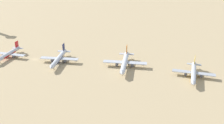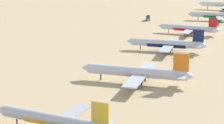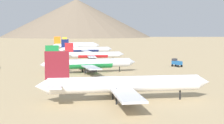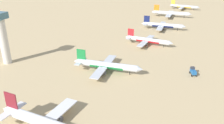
{
  "view_description": "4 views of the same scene",
  "coord_description": "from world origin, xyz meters",
  "views": [
    {
      "loc": [
        199.28,
        85.05,
        88.01
      ],
      "look_at": [
        10.36,
        67.49,
        4.88
      ],
      "focal_mm": 42.18,
      "sensor_mm": 36.0,
      "label": 1
    },
    {
      "loc": [
        -22.73,
        239.67,
        50.52
      ],
      "look_at": [
        18.69,
        75.45,
        7.0
      ],
      "focal_mm": 74.37,
      "sensor_mm": 36.0,
      "label": 2
    },
    {
      "loc": [
        -46.74,
        -200.57,
        16.99
      ],
      "look_at": [
        -7.01,
        -76.86,
        4.42
      ],
      "focal_mm": 50.82,
      "sensor_mm": 36.0,
      "label": 3
    },
    {
      "loc": [
        19.94,
        -186.1,
        56.02
      ],
      "look_at": [
        -14.88,
        -69.94,
        3.79
      ],
      "focal_mm": 37.33,
      "sensor_mm": 36.0,
      "label": 4
    }
  ],
  "objects": [
    {
      "name": "ground_plane",
      "position": [
        0.0,
        0.0,
        0.0
      ],
      "size": [
        1800.0,
        1800.0,
        0.0
      ],
      "primitive_type": "plane",
      "color": "tan"
    },
    {
      "name": "parked_jet_0",
      "position": [
        -21.06,
        -129.44,
        4.18
      ],
      "size": [
        42.99,
        35.13,
        12.42
      ],
      "color": "white",
      "rests_on": "ground"
    },
    {
      "name": "parked_jet_1",
      "position": [
        -16.56,
        -75.39,
        3.84
      ],
      "size": [
        39.94,
        32.35,
        11.55
      ],
      "color": "silver",
      "rests_on": "ground"
    },
    {
      "name": "parked_jet_2",
      "position": [
        -1.7,
        -23.29,
        3.48
      ],
      "size": [
        36.21,
        29.61,
        10.47
      ],
      "color": "silver",
      "rests_on": "ground"
    },
    {
      "name": "parked_jet_3",
      "position": [
        4.68,
        22.87,
        3.8
      ],
      "size": [
        39.61,
        32.14,
        11.43
      ],
      "color": "silver",
      "rests_on": "ground"
    },
    {
      "name": "parked_jet_4",
      "position": [
        8.24,
        77.49,
        4.21
      ],
      "size": [
        43.35,
        35.2,
        12.5
      ],
      "color": "silver",
      "rests_on": "ground"
    },
    {
      "name": "parked_jet_5",
      "position": [
        21.5,
        128.68,
        3.67
      ],
      "size": [
        37.99,
        31.13,
        11.02
      ],
      "color": "#B2B7C1",
      "rests_on": "ground"
    },
    {
      "name": "service_truck",
      "position": [
        29.34,
        -65.56,
        2.08
      ],
      "size": [
        3.83,
        5.61,
        3.9
      ],
      "color": "#1E5999",
      "rests_on": "ground"
    },
    {
      "name": "control_tower",
      "position": [
        -77.33,
        -80.74,
        16.91
      ],
      "size": [
        7.2,
        7.2,
        30.37
      ],
      "color": "beige",
      "rests_on": "ground"
    }
  ]
}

